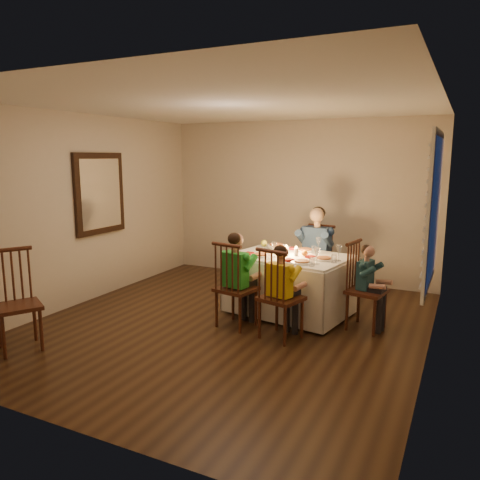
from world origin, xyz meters
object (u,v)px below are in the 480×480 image
at_px(adult, 315,297).
at_px(serving_bowl, 276,247).
at_px(dining_table, 290,272).
at_px(chair_extra, 22,349).
at_px(child_yellow, 280,338).
at_px(child_teal, 365,329).
at_px(chair_end, 365,329).
at_px(chair_near_left, 236,326).
at_px(chair_near_right, 280,338).
at_px(child_green, 236,326).
at_px(chair_adult, 315,297).

bearing_deg(adult, serving_bowl, -123.18).
xyz_separation_m(dining_table, chair_extra, (-2.16, -2.38, -0.55)).
xyz_separation_m(child_yellow, child_teal, (0.80, 0.71, 0.00)).
relative_size(dining_table, serving_bowl, 7.08).
distance_m(dining_table, chair_end, 1.16).
bearing_deg(serving_bowl, adult, 50.37).
distance_m(chair_near_left, child_yellow, 0.63).
bearing_deg(chair_near_left, chair_near_right, 179.62).
relative_size(chair_near_left, chair_extra, 0.98).
xyz_separation_m(chair_end, child_teal, (0.00, 0.00, 0.00)).
bearing_deg(chair_extra, child_green, -17.12).
relative_size(chair_near_left, adult, 0.80).
xyz_separation_m(chair_near_right, chair_end, (0.80, 0.71, 0.00)).
relative_size(dining_table, chair_adult, 1.56).
height_order(chair_extra, serving_bowl, serving_bowl).
bearing_deg(child_teal, adult, 53.21).
relative_size(dining_table, chair_near_left, 1.56).
relative_size(adult, child_yellow, 1.23).
distance_m(chair_near_left, chair_end, 1.54).
xyz_separation_m(chair_adult, serving_bowl, (-0.41, -0.50, 0.80)).
relative_size(chair_near_right, adult, 0.80).
bearing_deg(child_green, chair_near_right, 179.62).
xyz_separation_m(chair_near_left, serving_bowl, (0.08, 1.07, 0.80)).
bearing_deg(child_teal, chair_adult, 53.21).
height_order(chair_adult, child_green, child_green).
bearing_deg(chair_adult, child_green, -101.16).
bearing_deg(child_green, chair_extra, 53.10).
bearing_deg(chair_near_right, chair_extra, 47.27).
distance_m(chair_near_right, child_teal, 1.07).
bearing_deg(chair_end, chair_extra, 134.75).
height_order(chair_adult, adult, adult).
bearing_deg(chair_end, chair_near_right, 141.17).
height_order(chair_adult, chair_end, same).
xyz_separation_m(dining_table, child_green, (-0.41, -0.76, -0.55)).
xyz_separation_m(chair_adult, child_yellow, (0.12, -1.68, 0.00)).
height_order(chair_near_left, chair_near_right, same).
relative_size(chair_end, adult, 0.80).
xyz_separation_m(chair_end, chair_extra, (-3.17, -2.22, 0.00)).
bearing_deg(adult, dining_table, -89.84).
height_order(dining_table, chair_near_right, dining_table).
xyz_separation_m(chair_near_left, chair_end, (1.42, 0.59, 0.00)).
height_order(chair_end, chair_extra, chair_extra).
xyz_separation_m(chair_adult, child_teal, (0.92, -0.97, 0.00)).
relative_size(chair_end, child_yellow, 0.98).
xyz_separation_m(chair_near_left, child_green, (-0.00, 0.00, 0.00)).
xyz_separation_m(chair_extra, serving_bowl, (1.83, 2.69, 0.80)).
relative_size(child_green, child_yellow, 1.07).
distance_m(adult, child_yellow, 1.69).
relative_size(chair_adult, chair_extra, 0.98).
bearing_deg(chair_extra, dining_table, -12.18).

